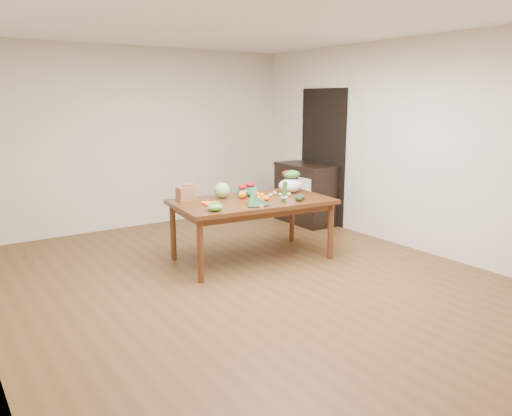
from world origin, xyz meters
TOP-DOWN VIEW (x-y plane):
  - floor at (0.00, 0.00)m, footprint 6.00×6.00m
  - ceiling at (0.00, 0.00)m, footprint 5.00×6.00m
  - room_walls at (0.00, 0.00)m, footprint 5.02×6.02m
  - dining_table at (0.48, 0.60)m, footprint 1.97×1.22m
  - doorway_dark at (2.48, 1.60)m, footprint 0.02×1.00m
  - cabinet at (2.22, 1.69)m, footprint 0.52×1.02m
  - dish_towel at (1.96, 1.40)m, footprint 0.02×0.28m
  - paper_bag at (-0.20, 1.01)m, footprint 0.30×0.26m
  - cabbage at (0.23, 0.89)m, footprint 0.19×0.19m
  - strawberry_basket_a at (0.56, 0.93)m, footprint 0.12×0.12m
  - strawberry_basket_b at (0.70, 0.98)m, footprint 0.13×0.13m
  - orange_a at (0.42, 0.73)m, footprint 0.09×0.09m
  - orange_b at (0.49, 0.77)m, footprint 0.09×0.09m
  - orange_c at (0.61, 0.68)m, footprint 0.07×0.07m
  - mandarin_cluster at (0.57, 0.52)m, footprint 0.20×0.20m
  - carrots at (-0.06, 0.66)m, footprint 0.24×0.21m
  - snap_pea_bag at (-0.20, 0.31)m, footprint 0.19×0.14m
  - kale_bunch at (0.33, 0.28)m, footprint 0.36×0.43m
  - asparagus_bundle at (0.70, 0.26)m, footprint 0.09×0.12m
  - potato_a at (0.77, 0.62)m, footprint 0.05×0.05m
  - potato_b at (0.89, 0.49)m, footprint 0.06×0.05m
  - potato_c at (0.90, 0.60)m, footprint 0.05×0.04m
  - potato_d at (0.89, 0.69)m, footprint 0.06×0.05m
  - potato_e at (0.99, 0.53)m, footprint 0.06×0.05m
  - avocado_a at (0.88, 0.21)m, footprint 0.09×0.11m
  - avocado_b at (0.95, 0.26)m, footprint 0.11×0.13m
  - salad_bag at (1.16, 0.72)m, footprint 0.36×0.29m

SIDE VIEW (x-z plane):
  - floor at x=0.00m, z-range 0.00..0.00m
  - dining_table at x=0.48m, z-range 0.00..0.75m
  - cabinet at x=2.22m, z-range 0.00..0.94m
  - dish_towel at x=1.96m, z-range 0.33..0.78m
  - carrots at x=-0.06m, z-range 0.75..0.78m
  - potato_c at x=0.90m, z-range 0.75..0.79m
  - potato_a at x=0.77m, z-range 0.75..0.79m
  - potato_d at x=0.89m, z-range 0.75..0.80m
  - potato_e at x=0.99m, z-range 0.75..0.80m
  - potato_b at x=0.89m, z-range 0.75..0.80m
  - avocado_a at x=0.88m, z-range 0.75..0.82m
  - orange_c at x=0.61m, z-range 0.75..0.82m
  - avocado_b at x=0.95m, z-range 0.75..0.83m
  - snap_pea_bag at x=-0.20m, z-range 0.75..0.83m
  - orange_a at x=0.42m, z-range 0.75..0.84m
  - mandarin_cluster at x=0.57m, z-range 0.75..0.84m
  - orange_b at x=0.49m, z-range 0.75..0.84m
  - strawberry_basket_a at x=0.56m, z-range 0.75..0.85m
  - strawberry_basket_b at x=0.70m, z-range 0.75..0.86m
  - kale_bunch at x=0.33m, z-range 0.75..0.91m
  - cabbage at x=0.23m, z-range 0.75..0.94m
  - paper_bag at x=-0.20m, z-range 0.75..0.94m
  - asparagus_bundle at x=0.70m, z-range 0.75..1.00m
  - salad_bag at x=1.16m, z-range 0.75..1.01m
  - doorway_dark at x=2.48m, z-range 0.00..2.10m
  - room_walls at x=0.00m, z-range 0.00..2.70m
  - ceiling at x=0.00m, z-range 2.69..2.71m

